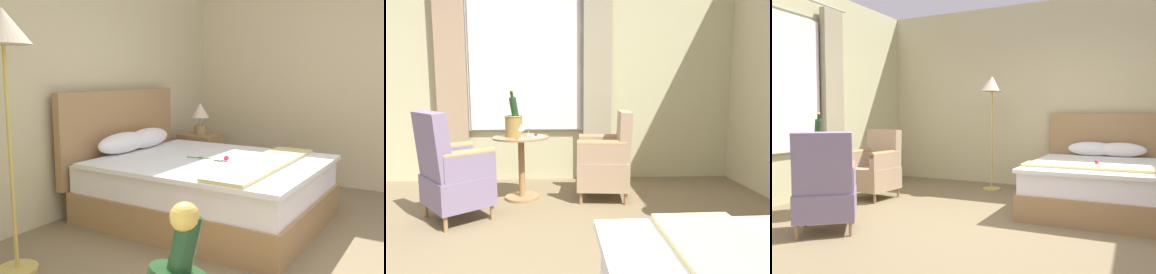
# 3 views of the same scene
# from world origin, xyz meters

# --- Properties ---
(wall_headboard_side) EXTENTS (5.82, 0.12, 3.02)m
(wall_headboard_side) POSITION_xyz_m (0.00, 2.82, 1.51)
(wall_headboard_side) COLOR #C6BD91
(wall_headboard_side) RESTS_ON ground
(bed) EXTENTS (1.71, 2.12, 1.20)m
(bed) POSITION_xyz_m (0.98, 1.67, 0.33)
(bed) COLOR #9A764A
(bed) RESTS_ON ground
(nightstand) EXTENTS (0.44, 0.47, 0.61)m
(nightstand) POSITION_xyz_m (2.17, 2.38, 0.31)
(nightstand) COLOR #9A764A
(nightstand) RESTS_ON ground
(bedside_lamp) EXTENTS (0.23, 0.23, 0.40)m
(bedside_lamp) POSITION_xyz_m (2.17, 2.38, 0.86)
(bedside_lamp) COLOR olive
(bedside_lamp) RESTS_ON nightstand
(floor_lamp_brass) EXTENTS (0.37, 0.37, 1.79)m
(floor_lamp_brass) POSITION_xyz_m (-0.68, 2.16, 1.53)
(floor_lamp_brass) COLOR tan
(floor_lamp_brass) RESTS_ON ground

